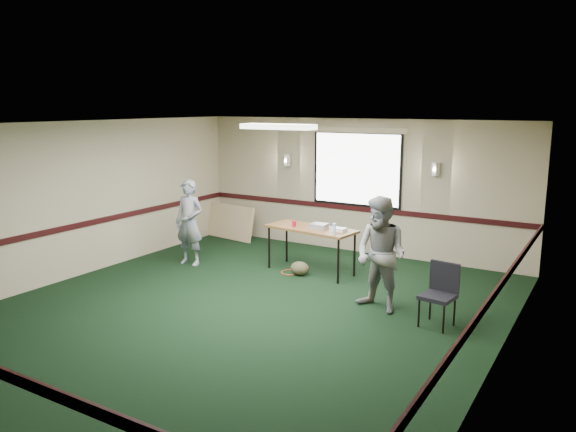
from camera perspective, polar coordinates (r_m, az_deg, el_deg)
The scene contains 13 objects.
ground at distance 8.35m, azimuth -4.65°, elevation -9.62°, with size 8.00×8.00×0.00m, color black.
room_shell at distance 9.71m, azimuth 2.50°, elevation 3.02°, with size 8.00×8.02×8.00m.
folding_table at distance 10.00m, azimuth 2.34°, elevation -1.52°, with size 1.71×0.85×0.82m.
projector at distance 9.89m, azimuth 3.19°, elevation -1.04°, with size 0.28×0.23×0.09m, color #95969D.
game_console at distance 9.74m, azimuth 5.25°, elevation -1.37°, with size 0.22×0.18×0.06m, color white.
red_cup at distance 10.05m, azimuth 0.61°, elevation -0.79°, with size 0.07×0.07×0.11m, color #A90B26.
water_bottle at distance 9.51m, azimuth 4.74°, elevation -1.29°, with size 0.05×0.05×0.18m, color #94CFF3.
duffel_bag at distance 9.97m, azimuth 1.21°, elevation -5.34°, with size 0.35×0.26×0.24m, color #413825.
cable_coil at distance 10.13m, azimuth 0.24°, elevation -5.74°, with size 0.34×0.34×0.02m, color #CA4319.
folded_table at distance 12.71m, azimuth -6.20°, elevation -0.54°, with size 1.50×0.06×0.77m, color tan.
conference_chair at distance 7.97m, azimuth 15.24°, elevation -7.19°, with size 0.48×0.49×0.86m.
person_left at distance 10.64m, azimuth -9.99°, elevation -0.65°, with size 0.59×0.39×1.61m, color #394C7E.
person_right at distance 8.22m, azimuth 9.43°, elevation -3.89°, with size 0.82×0.64×1.69m, color #6A82A5.
Camera 1 is at (4.57, -6.33, 2.98)m, focal length 35.00 mm.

